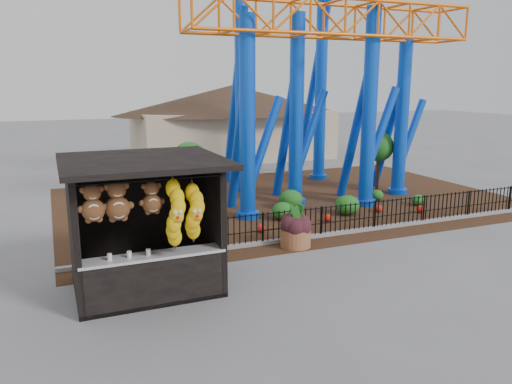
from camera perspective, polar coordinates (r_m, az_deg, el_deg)
name	(u,v)px	position (r m, az deg, el deg)	size (l,w,h in m)	color
ground	(282,286)	(12.15, 2.97, -10.66)	(120.00, 120.00, 0.00)	slate
mulch_bed	(286,200)	(20.68, 3.46, -0.90)	(18.00, 12.00, 0.02)	#331E11
curb	(354,231)	(16.47, 11.11, -4.40)	(18.00, 0.18, 0.12)	gray
prize_booth	(145,228)	(11.57, -12.58, -4.01)	(3.50, 3.40, 3.12)	black
picket_fence	(378,215)	(16.86, 13.73, -2.58)	(12.20, 0.06, 1.00)	black
roller_coaster	(311,39)	(20.91, 6.29, 16.96)	(11.00, 6.37, 10.82)	blue
terracotta_planter	(296,238)	(14.80, 4.55, -5.25)	(0.90, 0.90, 0.55)	#9A5D38
planter_foliage	(296,218)	(14.63, 4.59, -3.02)	(0.70, 0.70, 0.64)	#33141A
potted_plant	(294,233)	(14.85, 4.32, -4.74)	(0.70, 0.60, 0.77)	#235819
landscaping	(324,204)	(18.77, 7.76, -1.32)	(7.57, 3.07, 0.73)	#1F5D1B
pavilion	(232,110)	(32.02, -2.73, 9.36)	(15.00, 15.00, 4.80)	#BFAD8C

